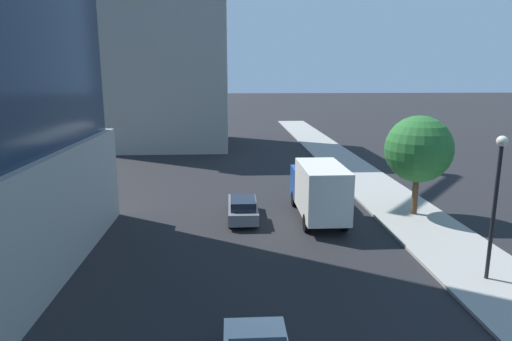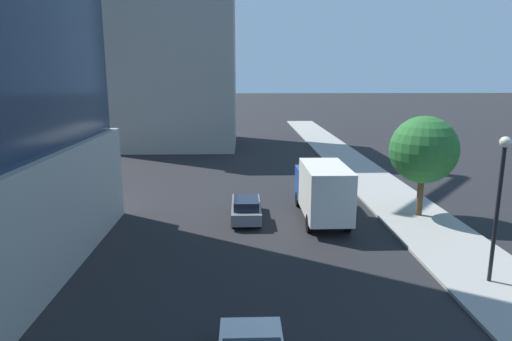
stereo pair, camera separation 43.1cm
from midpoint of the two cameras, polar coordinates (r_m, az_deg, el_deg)
sidewalk at (r=25.00m, az=22.63°, el=-8.65°), size 4.55×120.00×0.15m
construction_building at (r=55.55m, az=-11.43°, el=16.02°), size 14.73×22.56×32.11m
street_lamp at (r=20.38m, az=27.75°, el=-1.94°), size 0.44×0.44×6.04m
street_tree at (r=28.36m, az=19.56°, el=2.56°), size 3.99×3.99×6.02m
car_gray at (r=26.86m, az=-2.15°, el=-4.81°), size 1.73×4.54×1.43m
box_truck at (r=26.80m, az=7.55°, el=-2.31°), size 2.41×7.18×3.46m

